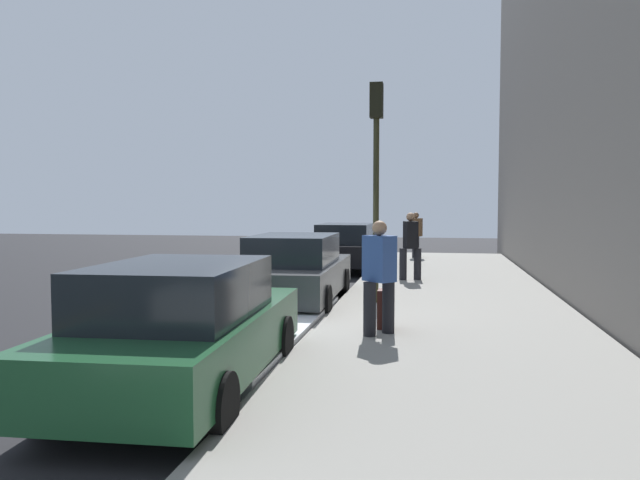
% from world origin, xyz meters
% --- Properties ---
extents(ground_plane, '(56.00, 56.00, 0.00)m').
position_xyz_m(ground_plane, '(0.00, 0.00, 0.00)').
color(ground_plane, black).
extents(sidewalk, '(28.00, 4.60, 0.15)m').
position_xyz_m(sidewalk, '(0.00, -3.30, 0.07)').
color(sidewalk, gray).
rests_on(sidewalk, ground).
extents(lane_stripe_centre, '(28.00, 0.14, 0.01)m').
position_xyz_m(lane_stripe_centre, '(0.00, 3.20, 0.00)').
color(lane_stripe_centre, gold).
rests_on(lane_stripe_centre, ground).
extents(snow_bank_curb, '(6.39, 0.56, 0.22)m').
position_xyz_m(snow_bank_curb, '(-2.26, -0.70, 0.11)').
color(snow_bank_curb, white).
rests_on(snow_bank_curb, ground).
extents(parked_car_green, '(4.67, 2.02, 1.51)m').
position_xyz_m(parked_car_green, '(-5.29, -0.12, 0.76)').
color(parked_car_green, black).
rests_on(parked_car_green, ground).
extents(parked_car_charcoal, '(4.81, 1.97, 1.51)m').
position_xyz_m(parked_car_charcoal, '(0.98, -0.06, 0.76)').
color(parked_car_charcoal, black).
rests_on(parked_car_charcoal, ground).
extents(parked_car_black, '(4.38, 1.94, 1.51)m').
position_xyz_m(parked_car_black, '(8.08, -0.18, 0.76)').
color(parked_car_black, black).
rests_on(parked_car_black, ground).
extents(pedestrian_black_coat, '(0.54, 0.57, 1.77)m').
position_xyz_m(pedestrian_black_coat, '(4.75, -2.34, 1.10)').
color(pedestrian_black_coat, black).
rests_on(pedestrian_black_coat, sidewalk).
extents(pedestrian_blue_coat, '(0.54, 0.55, 1.76)m').
position_xyz_m(pedestrian_blue_coat, '(-2.38, -2.12, 1.09)').
color(pedestrian_blue_coat, black).
rests_on(pedestrian_blue_coat, sidewalk).
extents(pedestrian_brown_coat, '(0.55, 0.50, 1.67)m').
position_xyz_m(pedestrian_brown_coat, '(11.76, -2.29, 1.04)').
color(pedestrian_brown_coat, black).
rests_on(pedestrian_brown_coat, sidewalk).
extents(traffic_light_pole, '(0.35, 0.26, 4.43)m').
position_xyz_m(traffic_light_pole, '(0.79, -1.78, 3.14)').
color(traffic_light_pole, '#2D2D19').
rests_on(traffic_light_pole, sidewalk).
extents(rolling_suitcase, '(0.34, 0.22, 0.99)m').
position_xyz_m(rolling_suitcase, '(-1.88, -2.16, 0.47)').
color(rolling_suitcase, '#471E19').
rests_on(rolling_suitcase, sidewalk).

